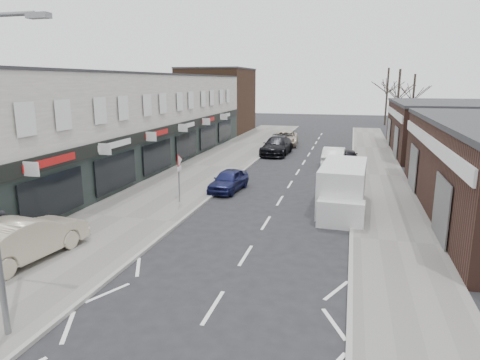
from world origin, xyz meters
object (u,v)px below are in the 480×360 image
Objects in this scene: pedestrian at (4,229)px; parked_car_left_b at (277,146)px; white_van at (343,189)px; parked_car_right_b at (348,157)px; parked_car_left_a at (229,180)px; sedan_on_pavement at (25,239)px; parked_car_left_c at (286,138)px; warning_sign at (179,164)px; parked_car_right_a at (334,156)px.

parked_car_left_b is (6.36, 25.26, -0.10)m from pedestrian.
parked_car_left_b is (-6.24, 16.16, -0.32)m from white_van.
parked_car_right_b is at bearing 92.46° from white_van.
sedan_on_pavement is at bearing -103.86° from parked_car_left_a.
parked_car_left_c is at bearing 108.95° from white_van.
warning_sign is 0.51× the size of parked_car_left_c.
parked_car_left_a is at bearing 164.27° from white_van.
parked_car_left_a is 0.69× the size of parked_car_left_b.
warning_sign is 8.70m from white_van.
parked_car_left_a is at bearing -89.93° from parked_car_left_b.
white_van is 15.55m from pedestrian.
parked_car_right_a is at bearing 43.10° from parked_car_right_b.
sedan_on_pavement is at bearing -98.16° from parked_car_left_b.
parked_car_right_a is at bearing -132.53° from pedestrian.
warning_sign is 16.53m from parked_car_right_b.
sedan_on_pavement is 3.10× the size of pedestrian.
parked_car_right_a is at bearing 97.44° from white_van.
parked_car_left_a is (-6.80, 2.29, -0.47)m from white_van.
parked_car_left_c reaches higher than parked_car_left_a.
white_van is 1.18× the size of parked_car_left_c.
sedan_on_pavement is at bearing -106.14° from warning_sign.
white_van is at bearing 7.43° from warning_sign.
parked_car_left_b reaches higher than parked_car_left_a.
parked_car_left_a is 1.03× the size of parked_car_right_b.
pedestrian is 24.03m from parked_car_right_a.
parked_car_left_b is at bearing -117.64° from pedestrian.
parked_car_left_c is at bearing -60.28° from parked_car_right_a.
pedestrian is at bearing -15.41° from sedan_on_pavement.
parked_car_left_c is (6.26, 31.13, -0.18)m from pedestrian.
parked_car_left_a is (1.76, 3.41, -1.55)m from warning_sign.
white_van is at bearing -130.82° from sedan_on_pavement.
parked_car_right_a is (5.86, 9.62, 0.11)m from parked_car_left_a.
warning_sign reaches higher than sedan_on_pavement.
warning_sign reaches higher than white_van.
parked_car_left_b is 1.49× the size of parked_car_right_b.
sedan_on_pavement is 25.25m from parked_car_right_b.
white_van is 1.62× the size of parked_car_left_a.
white_van is 7.19m from parked_car_left_a.
sedan_on_pavement reaches higher than pedestrian.
parked_car_left_a is 12.64m from parked_car_right_b.
sedan_on_pavement is 0.88× the size of parked_car_left_b.
sedan_on_pavement is 32.14m from parked_car_left_c.
parked_car_left_b is 1.06× the size of parked_car_left_c.
pedestrian is 25.39m from parked_car_right_b.
white_van is 14.75m from sedan_on_pavement.
pedestrian is at bearing -111.37° from parked_car_left_a.
parked_car_right_a is (11.66, 21.01, -0.14)m from pedestrian.
parked_car_left_b is at bearing 93.30° from parked_car_left_a.
sedan_on_pavement reaches higher than parked_car_left_c.
pedestrian is 12.79m from parked_car_left_a.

